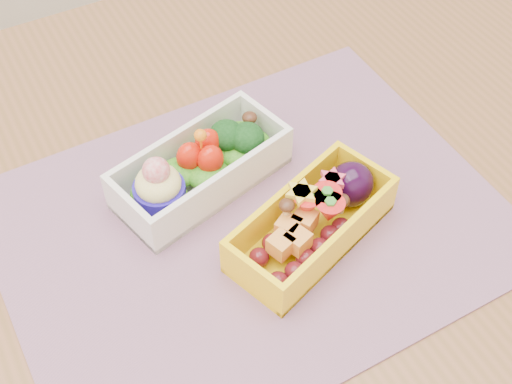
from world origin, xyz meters
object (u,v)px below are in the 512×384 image
table (231,258)px  placemat (252,223)px  bento_white (200,168)px  bento_yellow (314,221)px

table → placemat: 0.11m
placemat → bento_white: bento_white is taller
table → bento_yellow: 0.16m
bento_white → bento_yellow: (0.07, -0.11, -0.00)m
placemat → bento_yellow: (0.04, -0.04, 0.03)m
bento_white → bento_yellow: bearing=-73.7°
table → bento_yellow: (0.05, -0.08, 0.13)m
bento_yellow → placemat: bearing=116.1°
placemat → bento_white: size_ratio=2.46×
bento_white → placemat: bearing=-86.5°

